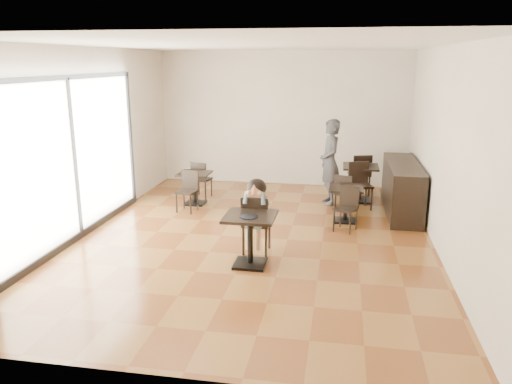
% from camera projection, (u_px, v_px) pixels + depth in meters
% --- Properties ---
extents(floor, '(6.00, 8.00, 0.01)m').
position_uv_depth(floor, '(254.00, 238.00, 8.61)').
color(floor, brown).
rests_on(floor, ground).
extents(ceiling, '(6.00, 8.00, 0.01)m').
position_uv_depth(ceiling, '(254.00, 45.00, 7.79)').
color(ceiling, white).
rests_on(ceiling, floor).
extents(wall_back, '(6.00, 0.01, 3.20)m').
position_uv_depth(wall_back, '(283.00, 119.00, 12.01)').
color(wall_back, silver).
rests_on(wall_back, floor).
extents(wall_front, '(6.00, 0.01, 3.20)m').
position_uv_depth(wall_front, '(174.00, 220.00, 4.39)').
color(wall_front, silver).
rests_on(wall_front, floor).
extents(wall_left, '(0.01, 8.00, 3.20)m').
position_uv_depth(wall_left, '(85.00, 141.00, 8.70)').
color(wall_left, silver).
rests_on(wall_left, floor).
extents(wall_right, '(0.01, 8.00, 3.20)m').
position_uv_depth(wall_right, '(445.00, 151.00, 7.70)').
color(wall_right, silver).
rests_on(wall_right, floor).
extents(storefront_window, '(0.04, 4.50, 2.60)m').
position_uv_depth(storefront_window, '(73.00, 158.00, 8.27)').
color(storefront_window, white).
rests_on(storefront_window, floor).
extents(child_table, '(0.74, 0.74, 0.78)m').
position_uv_depth(child_table, '(250.00, 240.00, 7.35)').
color(child_table, black).
rests_on(child_table, floor).
extents(child_chair, '(0.42, 0.42, 0.94)m').
position_uv_depth(child_chair, '(257.00, 224.00, 7.86)').
color(child_chair, black).
rests_on(child_chair, floor).
extents(child, '(0.42, 0.59, 1.18)m').
position_uv_depth(child, '(257.00, 216.00, 7.83)').
color(child, slate).
rests_on(child, child_chair).
extents(plate, '(0.26, 0.26, 0.02)m').
position_uv_depth(plate, '(249.00, 217.00, 7.16)').
color(plate, black).
rests_on(plate, child_table).
extents(pizza_slice, '(0.27, 0.21, 0.06)m').
position_uv_depth(pizza_slice, '(254.00, 193.00, 7.53)').
color(pizza_slice, '#ECC07B').
rests_on(pizza_slice, child).
extents(adult_patron, '(0.60, 0.75, 1.80)m').
position_uv_depth(adult_patron, '(330.00, 162.00, 10.44)').
color(adult_patron, '#3D3D42').
rests_on(adult_patron, floor).
extents(cafe_table_mid, '(0.82, 0.82, 0.66)m').
position_uv_depth(cafe_table_mid, '(345.00, 204.00, 9.40)').
color(cafe_table_mid, black).
rests_on(cafe_table_mid, floor).
extents(cafe_table_left, '(0.74, 0.74, 0.68)m').
position_uv_depth(cafe_table_left, '(195.00, 188.00, 10.55)').
color(cafe_table_left, black).
rests_on(cafe_table_left, floor).
extents(cafe_table_back, '(0.92, 0.92, 0.78)m').
position_uv_depth(cafe_table_back, '(360.00, 184.00, 10.75)').
color(cafe_table_back, black).
rests_on(cafe_table_back, floor).
extents(chair_mid_a, '(0.47, 0.47, 0.80)m').
position_uv_depth(chair_mid_a, '(346.00, 194.00, 9.90)').
color(chair_mid_a, black).
rests_on(chair_mid_a, floor).
extents(chair_mid_b, '(0.47, 0.47, 0.80)m').
position_uv_depth(chair_mid_b, '(346.00, 209.00, 8.86)').
color(chair_mid_b, black).
rests_on(chair_mid_b, floor).
extents(chair_left_a, '(0.42, 0.42, 0.82)m').
position_uv_depth(chair_left_a, '(202.00, 179.00, 11.05)').
color(chair_left_a, black).
rests_on(chair_left_a, floor).
extents(chair_left_b, '(0.42, 0.42, 0.82)m').
position_uv_depth(chair_left_b, '(187.00, 192.00, 10.00)').
color(chair_left_b, black).
rests_on(chair_left_b, floor).
extents(chair_back_a, '(0.53, 0.53, 0.94)m').
position_uv_depth(chair_back_a, '(359.00, 174.00, 11.25)').
color(chair_back_a, black).
rests_on(chair_back_a, floor).
extents(chair_back_b, '(0.53, 0.53, 0.94)m').
position_uv_depth(chair_back_b, '(361.00, 186.00, 10.20)').
color(chair_back_b, black).
rests_on(chair_back_b, floor).
extents(service_counter, '(0.60, 2.40, 1.00)m').
position_uv_depth(service_counter, '(402.00, 188.00, 9.95)').
color(service_counter, black).
rests_on(service_counter, floor).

